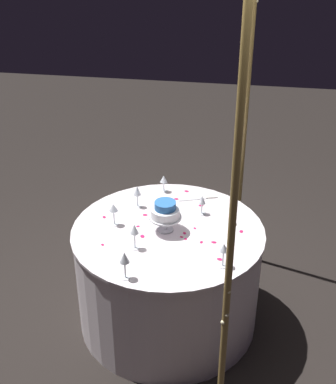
# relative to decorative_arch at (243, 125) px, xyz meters

# --- Properties ---
(ground_plane) EXTENTS (12.00, 12.00, 0.00)m
(ground_plane) POSITION_rel_decorative_arch_xyz_m (0.00, -0.45, -1.57)
(ground_plane) COLOR black
(decorative_arch) EXTENTS (1.85, 0.06, 2.50)m
(decorative_arch) POSITION_rel_decorative_arch_xyz_m (0.00, 0.00, 0.00)
(decorative_arch) COLOR olive
(decorative_arch) RESTS_ON ground
(main_table) EXTENTS (1.32, 1.32, 0.79)m
(main_table) POSITION_rel_decorative_arch_xyz_m (0.00, -0.45, -1.18)
(main_table) COLOR white
(main_table) RESTS_ON ground
(tiered_cake) EXTENTS (0.22, 0.22, 0.22)m
(tiered_cake) POSITION_rel_decorative_arch_xyz_m (0.01, -0.47, -0.64)
(tiered_cake) COLOR silver
(tiered_cake) RESTS_ON main_table
(wine_glass_0) EXTENTS (0.06, 0.06, 0.16)m
(wine_glass_0) POSITION_rel_decorative_arch_xyz_m (0.34, -0.05, -0.66)
(wine_glass_0) COLOR silver
(wine_glass_0) RESTS_ON main_table
(wine_glass_1) EXTENTS (0.06, 0.06, 0.16)m
(wine_glass_1) POSITION_rel_decorative_arch_xyz_m (0.00, -0.83, -0.66)
(wine_glass_1) COLOR silver
(wine_glass_1) RESTS_ON main_table
(wine_glass_2) EXTENTS (0.06, 0.06, 0.14)m
(wine_glass_2) POSITION_rel_decorative_arch_xyz_m (-0.52, -0.57, -0.69)
(wine_glass_2) COLOR silver
(wine_glass_2) RESTS_ON main_table
(wine_glass_3) EXTENTS (0.06, 0.06, 0.18)m
(wine_glass_3) POSITION_rel_decorative_arch_xyz_m (0.56, -0.61, -0.65)
(wine_glass_3) COLOR silver
(wine_glass_3) RESTS_ON main_table
(wine_glass_4) EXTENTS (0.06, 0.06, 0.15)m
(wine_glass_4) POSITION_rel_decorative_arch_xyz_m (-0.24, -0.25, -0.68)
(wine_glass_4) COLOR silver
(wine_glass_4) RESTS_ON main_table
(wine_glass_5) EXTENTS (0.06, 0.06, 0.18)m
(wine_glass_5) POSITION_rel_decorative_arch_xyz_m (0.25, -0.62, -0.65)
(wine_glass_5) COLOR silver
(wine_glass_5) RESTS_ON main_table
(wine_glass_6) EXTENTS (0.06, 0.06, 0.17)m
(wine_glass_6) POSITION_rel_decorative_arch_xyz_m (-0.26, -0.72, -0.66)
(wine_glass_6) COLOR silver
(wine_glass_6) RESTS_ON main_table
(cake_knife) EXTENTS (0.12, 0.28, 0.01)m
(cake_knife) POSITION_rel_decorative_arch_xyz_m (-0.45, -0.28, -0.78)
(cake_knife) COLOR silver
(cake_knife) RESTS_ON main_table
(rose_petal_0) EXTENTS (0.03, 0.04, 0.00)m
(rose_petal_0) POSITION_rel_decorative_arch_xyz_m (-0.22, -0.60, -0.78)
(rose_petal_0) COLOR #C61951
(rose_petal_0) RESTS_ON main_table
(rose_petal_1) EXTENTS (0.03, 0.03, 0.00)m
(rose_petal_1) POSITION_rel_decorative_arch_xyz_m (0.26, -0.84, -0.78)
(rose_petal_1) COLOR #C61951
(rose_petal_1) RESTS_ON main_table
(rose_petal_2) EXTENTS (0.03, 0.03, 0.00)m
(rose_petal_2) POSITION_rel_decorative_arch_xyz_m (0.08, -0.35, -0.78)
(rose_petal_2) COLOR #C61951
(rose_petal_2) RESTS_ON main_table
(rose_petal_3) EXTENTS (0.04, 0.03, 0.00)m
(rose_petal_3) POSITION_rel_decorative_arch_xyz_m (0.03, -0.33, -0.78)
(rose_petal_3) COLOR #C61951
(rose_petal_3) RESTS_ON main_table
(rose_petal_4) EXTENTS (0.03, 0.03, 0.00)m
(rose_petal_4) POSITION_rel_decorative_arch_xyz_m (-0.04, -0.27, -0.78)
(rose_petal_4) COLOR #C61951
(rose_petal_4) RESTS_ON main_table
(rose_petal_5) EXTENTS (0.03, 0.04, 0.00)m
(rose_petal_5) POSITION_rel_decorative_arch_xyz_m (0.28, -0.08, -0.78)
(rose_petal_5) COLOR #C61951
(rose_petal_5) RESTS_ON main_table
(rose_petal_6) EXTENTS (0.04, 0.05, 0.00)m
(rose_petal_6) POSITION_rel_decorative_arch_xyz_m (-0.36, -0.27, -0.78)
(rose_petal_6) COLOR #C61951
(rose_petal_6) RESTS_ON main_table
(rose_petal_7) EXTENTS (0.05, 0.04, 0.00)m
(rose_petal_7) POSITION_rel_decorative_arch_xyz_m (0.12, -0.60, -0.78)
(rose_petal_7) COLOR #C61951
(rose_petal_7) RESTS_ON main_table
(rose_petal_8) EXTENTS (0.04, 0.03, 0.00)m
(rose_petal_8) POSITION_rel_decorative_arch_xyz_m (-0.23, -0.46, -0.78)
(rose_petal_8) COLOR #C61951
(rose_petal_8) RESTS_ON main_table
(rose_petal_9) EXTENTS (0.04, 0.04, 0.00)m
(rose_petal_9) POSITION_rel_decorative_arch_xyz_m (-0.55, -0.40, -0.78)
(rose_petal_9) COLOR #C61951
(rose_petal_9) RESTS_ON main_table
(rose_petal_10) EXTENTS (0.03, 0.03, 0.00)m
(rose_petal_10) POSITION_rel_decorative_arch_xyz_m (-0.19, -0.48, -0.78)
(rose_petal_10) COLOR #C61951
(rose_petal_10) RESTS_ON main_table
(rose_petal_11) EXTENTS (0.03, 0.02, 0.00)m
(rose_petal_11) POSITION_rel_decorative_arch_xyz_m (0.10, -0.32, -0.78)
(rose_petal_11) COLOR #C61951
(rose_petal_11) RESTS_ON main_table
(rose_petal_12) EXTENTS (0.04, 0.04, 0.00)m
(rose_petal_12) POSITION_rel_decorative_arch_xyz_m (-0.23, -0.52, -0.78)
(rose_petal_12) COLOR #C61951
(rose_petal_12) RESTS_ON main_table
(rose_petal_13) EXTENTS (0.03, 0.04, 0.00)m
(rose_petal_13) POSITION_rel_decorative_arch_xyz_m (-0.42, -0.46, -0.78)
(rose_petal_13) COLOR #C61951
(rose_petal_13) RESTS_ON main_table
(rose_petal_14) EXTENTS (0.04, 0.03, 0.00)m
(rose_petal_14) POSITION_rel_decorative_arch_xyz_m (-0.20, -0.46, -0.78)
(rose_petal_14) COLOR #C61951
(rose_petal_14) RESTS_ON main_table
(rose_petal_15) EXTENTS (0.04, 0.04, 0.00)m
(rose_petal_15) POSITION_rel_decorative_arch_xyz_m (-0.08, -0.92, -0.78)
(rose_petal_15) COLOR #C61951
(rose_petal_15) RESTS_ON main_table
(rose_petal_16) EXTENTS (0.03, 0.02, 0.00)m
(rose_petal_16) POSITION_rel_decorative_arch_xyz_m (0.12, -0.21, -0.78)
(rose_petal_16) COLOR #C61951
(rose_petal_16) RESTS_ON main_table
(rose_petal_17) EXTENTS (0.03, 0.03, 0.00)m
(rose_petal_17) POSITION_rel_decorative_arch_xyz_m (0.00, -0.66, -0.78)
(rose_petal_17) COLOR #C61951
(rose_petal_17) RESTS_ON main_table
(rose_petal_18) EXTENTS (0.03, 0.04, 0.00)m
(rose_petal_18) POSITION_rel_decorative_arch_xyz_m (-0.15, -0.64, -0.78)
(rose_petal_18) COLOR #C61951
(rose_petal_18) RESTS_ON main_table
(rose_petal_19) EXTENTS (0.03, 0.04, 0.00)m
(rose_petal_19) POSITION_rel_decorative_arch_xyz_m (0.10, -0.13, -0.78)
(rose_petal_19) COLOR #C61951
(rose_petal_19) RESTS_ON main_table
(rose_petal_20) EXTENTS (0.03, 0.02, 0.00)m
(rose_petal_20) POSITION_rel_decorative_arch_xyz_m (-0.10, -0.54, -0.78)
(rose_petal_20) COLOR #C61951
(rose_petal_20) RESTS_ON main_table
(rose_petal_21) EXTENTS (0.04, 0.03, 0.00)m
(rose_petal_21) POSITION_rel_decorative_arch_xyz_m (-0.06, 0.04, -0.78)
(rose_petal_21) COLOR #C61951
(rose_petal_21) RESTS_ON main_table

